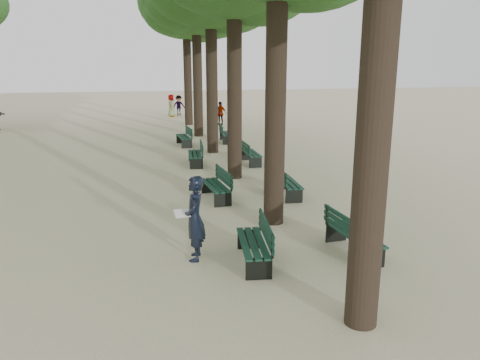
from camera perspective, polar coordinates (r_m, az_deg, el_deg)
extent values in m
plane|color=beige|center=(9.37, 0.36, -11.82)|extent=(120.00, 120.00, 0.00)
cylinder|color=#33261C|center=(7.07, 16.32, 10.70)|extent=(0.52, 0.52, 7.50)
cylinder|color=#33261C|center=(11.70, 4.41, 12.43)|extent=(0.52, 0.52, 7.50)
cylinder|color=#33261C|center=(16.55, -0.69, 13.01)|extent=(0.52, 0.52, 7.50)
cylinder|color=#33261C|center=(21.47, -3.47, 13.28)|extent=(0.52, 0.52, 7.50)
cylinder|color=#33261C|center=(26.42, -5.22, 13.44)|extent=(0.52, 0.52, 7.50)
cylinder|color=#33261C|center=(31.39, -6.42, 13.54)|extent=(0.52, 0.52, 7.50)
ellipsoid|color=#1F4F1B|center=(31.59, -6.63, 20.72)|extent=(6.00, 6.00, 4.50)
cube|color=black|center=(9.91, 1.54, -8.88)|extent=(0.72, 1.85, 0.45)
cube|color=black|center=(9.82, 1.55, -7.67)|extent=(0.74, 1.85, 0.04)
cube|color=black|center=(9.76, 3.20, -6.13)|extent=(0.24, 1.79, 0.40)
cube|color=black|center=(14.33, -3.04, -1.51)|extent=(0.70, 1.84, 0.45)
cube|color=black|center=(14.27, -3.05, -0.64)|extent=(0.72, 1.85, 0.04)
cube|color=black|center=(14.28, -1.98, 0.50)|extent=(0.22, 1.79, 0.40)
cube|color=black|center=(19.18, -5.52, 2.51)|extent=(0.67, 1.84, 0.45)
cube|color=black|center=(19.14, -5.53, 3.17)|extent=(0.69, 1.84, 0.04)
cube|color=black|center=(19.10, -4.71, 3.99)|extent=(0.19, 1.80, 0.40)
cube|color=black|center=(23.69, -6.89, 4.73)|extent=(0.64, 1.83, 0.45)
cube|color=black|center=(23.65, -6.90, 5.26)|extent=(0.66, 1.83, 0.04)
cube|color=black|center=(23.66, -6.25, 5.95)|extent=(0.17, 1.80, 0.40)
cube|color=black|center=(10.65, 13.76, -7.60)|extent=(0.67, 1.84, 0.45)
cube|color=black|center=(10.57, 13.84, -6.47)|extent=(0.69, 1.84, 0.04)
cube|color=black|center=(10.35, 12.59, -5.27)|extent=(0.19, 1.80, 0.40)
cube|color=black|center=(14.77, 5.86, -1.09)|extent=(0.61, 1.82, 0.45)
cube|color=black|center=(14.71, 5.89, -0.24)|extent=(0.63, 1.82, 0.04)
cube|color=black|center=(14.57, 4.85, 0.74)|extent=(0.13, 1.80, 0.40)
cube|color=black|center=(19.31, 1.38, 2.65)|extent=(0.52, 1.80, 0.45)
cube|color=black|center=(19.27, 1.39, 3.31)|extent=(0.54, 1.80, 0.04)
cube|color=black|center=(19.15, 0.58, 4.06)|extent=(0.04, 1.80, 0.40)
cube|color=black|center=(24.56, -1.65, 5.16)|extent=(0.66, 1.84, 0.45)
cube|color=black|center=(24.52, -1.66, 5.68)|extent=(0.68, 1.84, 0.04)
cube|color=black|center=(24.46, -2.32, 6.29)|extent=(0.18, 1.80, 0.40)
imported|color=black|center=(9.90, -5.53, -4.69)|extent=(0.49, 0.78, 1.83)
cube|color=white|center=(9.83, -7.00, -4.03)|extent=(0.37, 0.29, 0.12)
imported|color=#262628|center=(31.25, -2.44, 8.13)|extent=(0.91, 0.76, 1.54)
imported|color=#262628|center=(36.29, -8.37, 8.96)|extent=(0.37, 0.84, 1.68)
imported|color=#262628|center=(37.11, -7.47, 9.01)|extent=(1.03, 0.43, 1.55)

